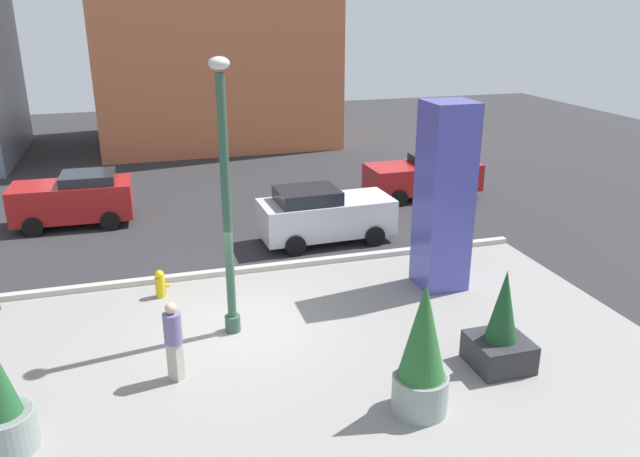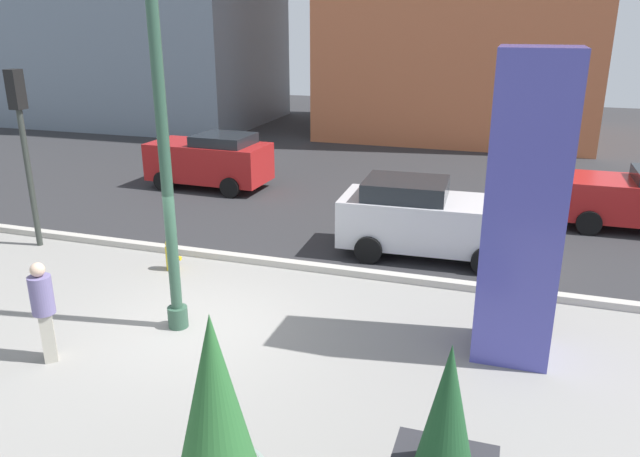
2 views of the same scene
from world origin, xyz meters
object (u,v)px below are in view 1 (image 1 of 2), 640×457
(car_intersection, at_px, (424,176))
(pedestrian_by_curb, at_px, (173,337))
(potted_plant_curbside, at_px, (1,407))
(potted_plant_near_right, at_px, (501,332))
(lamp_post, at_px, (227,208))
(car_passing_lane, at_px, (74,199))
(fire_hydrant, at_px, (160,284))
(potted_plant_near_left, at_px, (422,354))
(car_curb_west, at_px, (324,214))
(art_pillar_blue, at_px, (444,197))

(car_intersection, relative_size, pedestrian_by_curb, 2.58)
(potted_plant_curbside, distance_m, potted_plant_near_right, 9.48)
(lamp_post, height_order, car_passing_lane, lamp_post)
(fire_hydrant, distance_m, car_intersection, 12.25)
(potted_plant_curbside, xyz_separation_m, potted_plant_near_right, (9.48, -0.07, -0.04))
(potted_plant_curbside, distance_m, car_passing_lane, 12.02)
(fire_hydrant, bearing_deg, potted_plant_near_left, -55.33)
(fire_hydrant, xyz_separation_m, car_intersection, (10.48, 6.34, 0.47))
(car_curb_west, bearing_deg, car_intersection, 34.87)
(lamp_post, xyz_separation_m, fire_hydrant, (-1.51, 2.34, -2.66))
(car_intersection, height_order, pedestrian_by_curb, pedestrian_by_curb)
(potted_plant_curbside, relative_size, car_intersection, 0.48)
(car_passing_lane, bearing_deg, lamp_post, -66.15)
(fire_hydrant, bearing_deg, potted_plant_near_right, -39.16)
(lamp_post, xyz_separation_m, potted_plant_near_left, (2.88, -4.00, -1.82))
(pedestrian_by_curb, bearing_deg, potted_plant_near_left, -28.74)
(car_passing_lane, distance_m, pedestrian_by_curb, 10.98)
(car_intersection, distance_m, car_passing_lane, 12.96)
(pedestrian_by_curb, bearing_deg, car_curb_west, 52.35)
(lamp_post, bearing_deg, car_passing_lane, 113.85)
(fire_hydrant, bearing_deg, lamp_post, -57.18)
(potted_plant_near_left, distance_m, car_curb_west, 9.09)
(potted_plant_near_right, distance_m, fire_hydrant, 8.57)
(lamp_post, height_order, potted_plant_near_left, lamp_post)
(potted_plant_curbside, relative_size, pedestrian_by_curb, 1.23)
(lamp_post, height_order, potted_plant_near_right, lamp_post)
(potted_plant_near_left, bearing_deg, fire_hydrant, 124.67)
(car_intersection, bearing_deg, pedestrian_by_curb, -135.15)
(car_curb_west, distance_m, car_intersection, 6.36)
(art_pillar_blue, distance_m, potted_plant_curbside, 10.98)
(potted_plant_near_left, bearing_deg, potted_plant_curbside, 172.03)
(pedestrian_by_curb, bearing_deg, potted_plant_near_right, -12.22)
(art_pillar_blue, relative_size, potted_plant_curbside, 2.34)
(lamp_post, bearing_deg, car_curb_west, 53.38)
(potted_plant_near_left, height_order, car_intersection, potted_plant_near_left)
(art_pillar_blue, relative_size, car_passing_lane, 1.25)
(lamp_post, height_order, potted_plant_curbside, lamp_post)
(car_intersection, bearing_deg, potted_plant_near_left, -115.65)
(potted_plant_curbside, bearing_deg, pedestrian_by_curb, 24.61)
(car_passing_lane, bearing_deg, fire_hydrant, -69.64)
(potted_plant_near_left, xyz_separation_m, potted_plant_curbside, (-7.22, 1.01, -0.37))
(lamp_post, distance_m, fire_hydrant, 3.85)
(art_pillar_blue, bearing_deg, car_passing_lane, 140.47)
(art_pillar_blue, height_order, fire_hydrant, art_pillar_blue)
(lamp_post, xyz_separation_m, potted_plant_near_right, (5.13, -3.07, -2.24))
(fire_hydrant, height_order, car_intersection, car_intersection)
(car_curb_west, height_order, pedestrian_by_curb, car_curb_west)
(fire_hydrant, xyz_separation_m, pedestrian_by_curb, (0.09, -3.99, 0.59))
(lamp_post, distance_m, art_pillar_blue, 5.87)
(car_intersection, bearing_deg, car_passing_lane, 178.50)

